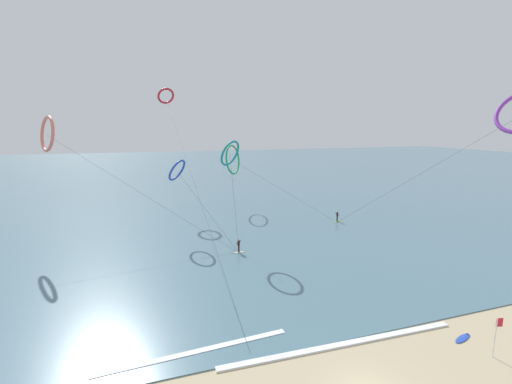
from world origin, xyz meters
name	(u,v)px	position (x,y,z in m)	size (l,w,h in m)	color
sea_water	(176,172)	(0.00, 104.92, 0.04)	(400.00, 200.00, 0.08)	slate
surfer_ivory	(239,247)	(-0.79, 24.08, 0.82)	(1.40, 0.72, 1.70)	silver
surfer_lime	(337,217)	(17.70, 32.51, 0.82)	(1.40, 0.63, 1.70)	#8CC62D
kite_teal	(230,153)	(-0.63, 28.29, 11.59)	(3.66, 5.98, 13.25)	teal
kite_crimson	(166,96)	(-6.01, 56.07, 20.56)	(3.62, 52.20, 22.15)	red
kite_cobalt	(177,170)	(-6.64, 34.05, 9.02)	(7.65, 11.93, 10.58)	#2647B7
kite_coral	(47,134)	(-22.39, 37.02, 13.94)	(23.20, 15.28, 16.31)	#EA7260
kite_emerald	(233,160)	(4.74, 47.66, 8.94)	(15.09, 17.57, 11.68)	#199351
surfboard_spare	(463,338)	(9.75, 2.53, 0.04)	(1.97, 1.08, 0.20)	#2647B7
beach_flag	(497,331)	(9.98, 0.40, 1.84)	(0.47, 0.14, 2.77)	silver
wave_crest_near	(343,344)	(1.22, 4.57, 0.06)	(17.73, 0.50, 0.12)	white
wave_crest_mid	(196,352)	(-8.53, 6.91, 0.06)	(12.99, 0.50, 0.12)	white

